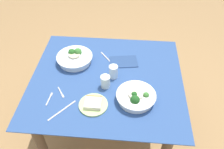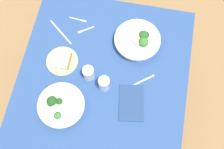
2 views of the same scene
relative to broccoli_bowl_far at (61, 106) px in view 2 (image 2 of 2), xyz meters
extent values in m
plane|color=#9E7547|center=(0.21, -0.19, -0.76)|extent=(6.00, 6.00, 0.00)
cube|color=#2D4C84|center=(0.21, -0.19, -0.04)|extent=(1.10, 0.99, 0.01)
cube|color=brown|center=(0.21, -0.19, -0.05)|extent=(1.07, 0.96, 0.02)
cylinder|color=brown|center=(0.65, -0.58, -0.41)|extent=(0.07, 0.07, 0.69)
cylinder|color=brown|center=(0.65, 0.19, -0.41)|extent=(0.07, 0.07, 0.69)
cylinder|color=white|center=(0.00, 0.00, -0.01)|extent=(0.23, 0.23, 0.05)
cylinder|color=white|center=(0.00, 0.00, 0.02)|extent=(0.26, 0.26, 0.01)
sphere|color=#3D7A33|center=(-0.06, 0.00, 0.02)|extent=(0.04, 0.04, 0.04)
sphere|color=#1E511E|center=(0.01, 0.05, 0.03)|extent=(0.06, 0.06, 0.06)
sphere|color=#1E511E|center=(0.01, 0.01, 0.03)|extent=(0.04, 0.04, 0.04)
cylinder|color=beige|center=(0.00, 0.00, 0.03)|extent=(0.09, 0.09, 0.01)
cylinder|color=white|center=(0.48, -0.35, -0.01)|extent=(0.25, 0.25, 0.05)
cylinder|color=white|center=(0.48, -0.35, 0.02)|extent=(0.28, 0.28, 0.01)
sphere|color=#3D7A33|center=(0.46, -0.39, 0.04)|extent=(0.06, 0.06, 0.06)
sphere|color=#286023|center=(0.50, -0.38, 0.03)|extent=(0.06, 0.06, 0.06)
sphere|color=#1E511E|center=(0.51, -0.40, 0.03)|extent=(0.04, 0.04, 0.04)
cylinder|color=beige|center=(0.48, -0.36, 0.03)|extent=(0.09, 0.09, 0.01)
cylinder|color=#B7D684|center=(0.27, 0.07, -0.03)|extent=(0.19, 0.19, 0.01)
cube|color=beige|center=(0.27, 0.07, -0.01)|extent=(0.11, 0.10, 0.03)
cube|color=#9E703D|center=(0.27, 0.02, -0.01)|extent=(0.11, 0.01, 0.03)
cylinder|color=silver|center=(0.22, -0.11, 0.01)|extent=(0.07, 0.07, 0.09)
cylinder|color=silver|center=(0.17, -0.21, 0.02)|extent=(0.07, 0.07, 0.10)
cube|color=#B7B7BC|center=(0.52, -0.04, -0.03)|extent=(0.05, 0.07, 0.00)
cube|color=#B7B7BC|center=(0.49, 0.01, -0.03)|extent=(0.03, 0.03, 0.00)
cube|color=#B7B7BC|center=(0.58, 0.05, -0.03)|extent=(0.02, 0.08, 0.00)
cube|color=#B7B7BC|center=(0.57, 0.00, -0.03)|extent=(0.02, 0.03, 0.00)
cube|color=#B7B7BC|center=(0.47, 0.13, -0.03)|extent=(0.15, 0.17, 0.00)
cube|color=#B7B7BC|center=(0.22, -0.40, -0.03)|extent=(0.14, 0.18, 0.00)
cube|color=navy|center=(0.10, -0.38, -0.03)|extent=(0.23, 0.17, 0.01)
camera|label=1|loc=(0.07, 0.99, 1.15)|focal=36.93mm
camera|label=2|loc=(-0.38, -0.36, 1.60)|focal=47.72mm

